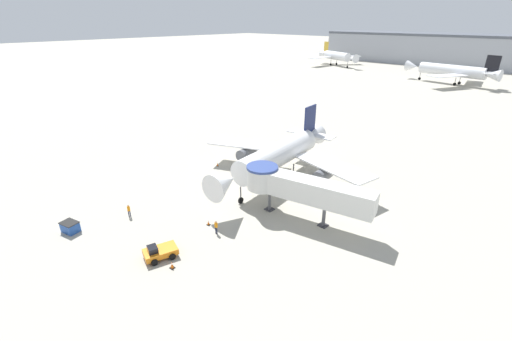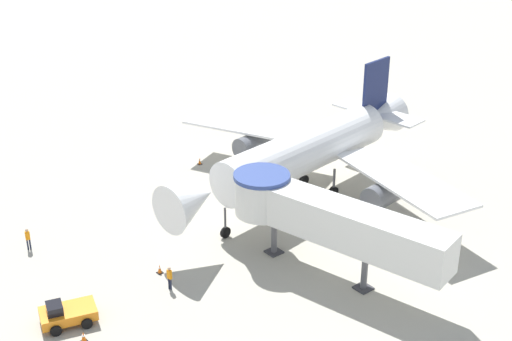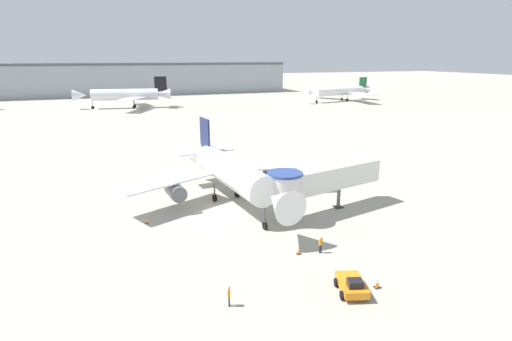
# 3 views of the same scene
# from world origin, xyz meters

# --- Properties ---
(ground_plane) EXTENTS (800.00, 800.00, 0.00)m
(ground_plane) POSITION_xyz_m (0.00, 0.00, 0.00)
(ground_plane) COLOR #A8A393
(main_airplane) EXTENTS (29.50, 27.49, 10.08)m
(main_airplane) POSITION_xyz_m (2.62, 2.49, 4.26)
(main_airplane) COLOR white
(main_airplane) RESTS_ON ground_plane
(jet_bridge) EXTENTS (16.55, 6.52, 6.09)m
(jet_bridge) POSITION_xyz_m (11.54, -4.75, 4.41)
(jet_bridge) COLOR silver
(jet_bridge) RESTS_ON ground_plane
(pushback_tug_orange) EXTENTS (3.00, 3.89, 1.58)m
(pushback_tug_orange) POSITION_xyz_m (5.87, -21.18, 0.71)
(pushback_tug_orange) COLOR orange
(pushback_tug_orange) RESTS_ON ground_plane
(traffic_cone_port_wing) EXTENTS (0.39, 0.39, 0.65)m
(traffic_cone_port_wing) POSITION_xyz_m (-8.61, -0.74, 0.31)
(traffic_cone_port_wing) COLOR black
(traffic_cone_port_wing) RESTS_ON ground_plane
(traffic_cone_near_nose) EXTENTS (0.41, 0.41, 0.69)m
(traffic_cone_near_nose) POSITION_xyz_m (4.74, -13.61, 0.33)
(traffic_cone_near_nose) COLOR black
(traffic_cone_near_nose) RESTS_ON ground_plane
(traffic_cone_apron_front) EXTENTS (0.49, 0.49, 0.80)m
(traffic_cone_apron_front) POSITION_xyz_m (8.31, -21.29, 0.39)
(traffic_cone_apron_front) COLOR black
(traffic_cone_apron_front) RESTS_ON ground_plane
(ground_crew_marshaller) EXTENTS (0.37, 0.25, 1.75)m
(ground_crew_marshaller) POSITION_xyz_m (6.87, -14.13, 1.01)
(ground_crew_marshaller) COLOR #1E2338
(ground_crew_marshaller) RESTS_ON ground_plane
(ground_crew_wing_walker) EXTENTS (0.29, 0.38, 1.76)m
(ground_crew_wing_walker) POSITION_xyz_m (-4.14, -19.42, 1.01)
(ground_crew_wing_walker) COLOR #1E2338
(ground_crew_wing_walker) RESTS_ON ground_plane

